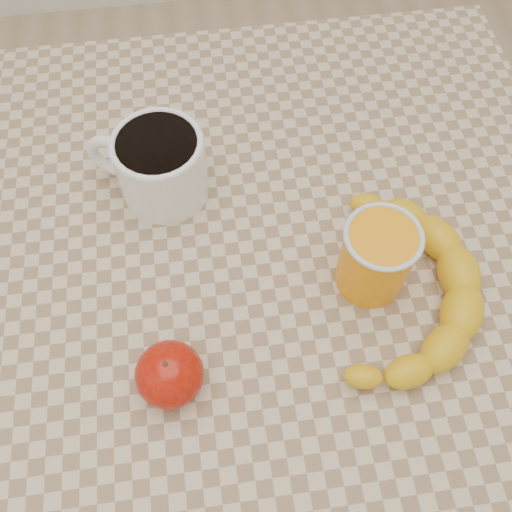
{
  "coord_description": "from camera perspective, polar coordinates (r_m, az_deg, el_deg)",
  "views": [
    {
      "loc": [
        -0.04,
        -0.31,
        1.32
      ],
      "look_at": [
        0.0,
        0.0,
        0.77
      ],
      "focal_mm": 40.0,
      "sensor_mm": 36.0,
      "label": 1
    }
  ],
  "objects": [
    {
      "name": "ground",
      "position": [
        1.35,
        0.0,
        -16.19
      ],
      "size": [
        3.0,
        3.0,
        0.0
      ],
      "primitive_type": "plane",
      "color": "tan",
      "rests_on": "ground"
    },
    {
      "name": "table",
      "position": [
        0.72,
        0.0,
        -4.11
      ],
      "size": [
        0.8,
        0.8,
        0.75
      ],
      "color": "#C4AC8B",
      "rests_on": "ground"
    },
    {
      "name": "coffee_mug",
      "position": [
        0.67,
        -9.72,
        9.07
      ],
      "size": [
        0.16,
        0.14,
        0.09
      ],
      "color": "white",
      "rests_on": "table"
    },
    {
      "name": "orange_juice_glass",
      "position": [
        0.61,
        11.91,
        -0.12
      ],
      "size": [
        0.08,
        0.08,
        0.09
      ],
      "color": "orange",
      "rests_on": "table"
    },
    {
      "name": "apple",
      "position": [
        0.57,
        -8.64,
        -11.62
      ],
      "size": [
        0.09,
        0.09,
        0.06
      ],
      "color": "#890A04",
      "rests_on": "table"
    },
    {
      "name": "banana",
      "position": [
        0.63,
        14.73,
        -3.37
      ],
      "size": [
        0.4,
        0.42,
        0.04
      ],
      "primitive_type": null,
      "rotation": [
        0.0,
        0.0,
        -0.42
      ],
      "color": "yellow",
      "rests_on": "table"
    }
  ]
}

